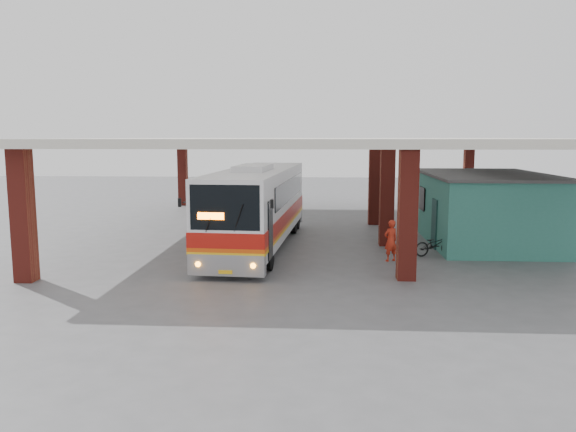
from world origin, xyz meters
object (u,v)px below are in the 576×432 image
at_px(pedestrian, 391,241).
at_px(red_chair, 415,223).
at_px(coach_bus, 258,206).
at_px(motorcycle, 435,244).

bearing_deg(pedestrian, red_chair, -135.64).
xyz_separation_m(pedestrian, red_chair, (2.16, 7.52, -0.45)).
bearing_deg(red_chair, coach_bus, -131.24).
distance_m(coach_bus, pedestrian, 6.00).
xyz_separation_m(coach_bus, red_chair, (7.52, 5.02, -1.44)).
bearing_deg(coach_bus, red_chair, 37.31).
bearing_deg(coach_bus, motorcycle, -7.57).
distance_m(pedestrian, red_chair, 7.84).
relative_size(coach_bus, pedestrian, 7.82).
distance_m(motorcycle, red_chair, 6.46).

